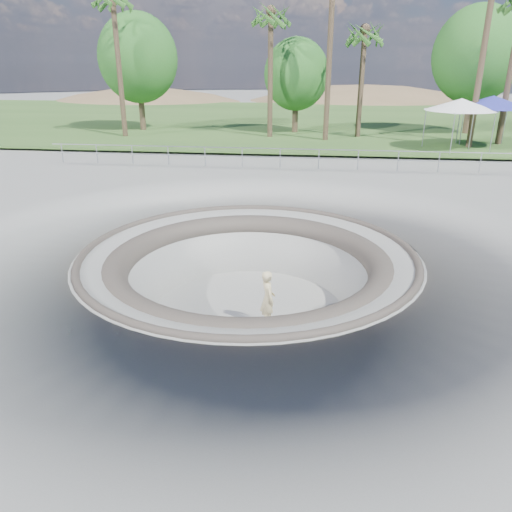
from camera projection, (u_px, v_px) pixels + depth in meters
The scene contains 15 objects.
ground at pixel (248, 253), 15.15m from camera, with size 180.00×180.00×0.00m, color gray.
skate_bowl at pixel (249, 307), 15.82m from camera, with size 14.00×14.00×4.10m.
grass_strip at pixel (299, 120), 46.42m from camera, with size 180.00×36.00×0.12m.
distant_hills at pixel (332, 154), 70.03m from camera, with size 103.20×45.00×28.60m.
safety_railing at pixel (280, 158), 25.96m from camera, with size 25.00×0.06×1.03m.
skateboard at pixel (268, 326), 14.71m from camera, with size 0.80×0.33×0.08m.
skater at pixel (268, 299), 14.38m from camera, with size 0.63×0.42×1.74m, color beige.
canopy_white at pixel (461, 105), 30.01m from camera, with size 5.46×5.46×3.01m.
canopy_blue at pixel (493, 102), 30.77m from camera, with size 6.17×6.17×3.12m.
palm_a at pixel (113, 3), 32.97m from camera, with size 2.60×2.60×10.16m.
palm_b at pixel (271, 19), 33.07m from camera, with size 2.60×2.60×9.08m.
palm_d at pixel (365, 36), 33.50m from camera, with size 2.60×2.60×7.98m.
bushy_tree_left at pixel (138, 58), 37.48m from camera, with size 5.99×5.45×8.64m.
bushy_tree_mid at pixel (296, 75), 36.65m from camera, with size 4.74×4.31×6.84m.
bushy_tree_right at pixel (477, 55), 35.53m from camera, with size 6.23×5.66×8.98m.
Camera 1 is at (1.99, -13.97, 5.51)m, focal length 35.00 mm.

